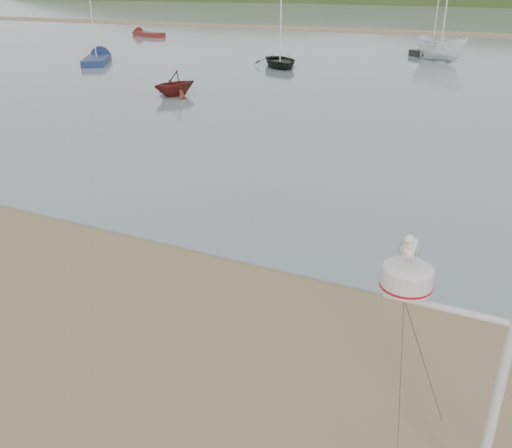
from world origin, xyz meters
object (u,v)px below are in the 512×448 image
at_px(boat_white, 444,26).
at_px(dinghy_red_far, 142,34).
at_px(boat_dark, 281,36).
at_px(sailboat_blue_near, 100,57).
at_px(mast_rig, 486,421).
at_px(boat_red, 174,72).
at_px(sailboat_dark_mid, 443,51).

height_order(boat_white, dinghy_red_far, boat_white).
bearing_deg(boat_dark, sailboat_blue_near, 152.41).
height_order(mast_rig, dinghy_red_far, mast_rig).
xyz_separation_m(mast_rig, boat_dark, (-17.14, 33.02, 0.98)).
bearing_deg(boat_dark, boat_red, -131.31).
bearing_deg(sailboat_dark_mid, boat_dark, -124.56).
distance_m(sailboat_dark_mid, sailboat_blue_near, 29.62).
bearing_deg(mast_rig, sailboat_blue_near, 136.63).
distance_m(dinghy_red_far, sailboat_dark_mid, 36.14).
xyz_separation_m(boat_red, boat_white, (10.68, 22.09, 1.34)).
xyz_separation_m(dinghy_red_far, sailboat_blue_near, (11.55, -20.78, 0.01)).
distance_m(boat_red, dinghy_red_far, 40.19).
bearing_deg(boat_dark, sailboat_dark_mid, 16.77).
height_order(boat_white, sailboat_dark_mid, boat_white).
bearing_deg(dinghy_red_far, mast_rig, -49.52).
relative_size(mast_rig, sailboat_dark_mid, 1.01).
distance_m(boat_white, sailboat_blue_near, 27.68).
distance_m(boat_dark, boat_red, 13.03).
bearing_deg(boat_red, sailboat_blue_near, 165.14).
bearing_deg(dinghy_red_far, boat_white, -13.57).
distance_m(boat_red, sailboat_dark_mid, 28.83).
height_order(boat_dark, dinghy_red_far, boat_dark).
bearing_deg(boat_white, sailboat_blue_near, 153.87).
bearing_deg(boat_dark, mast_rig, -101.24).
distance_m(boat_dark, dinghy_red_far, 31.88).
distance_m(boat_red, sailboat_blue_near, 17.42).
height_order(mast_rig, sailboat_blue_near, sailboat_blue_near).
xyz_separation_m(boat_red, sailboat_blue_near, (-14.16, 10.10, -1.05)).
height_order(boat_white, sailboat_blue_near, sailboat_blue_near).
distance_m(boat_dark, sailboat_dark_mid, 17.06).
xyz_separation_m(boat_dark, boat_red, (-0.60, -12.99, -0.93)).
bearing_deg(boat_white, dinghy_red_far, 114.52).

